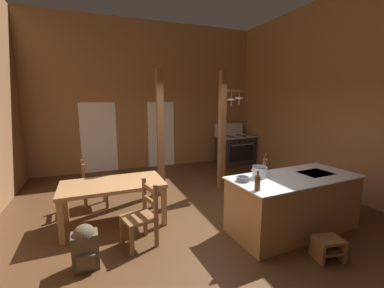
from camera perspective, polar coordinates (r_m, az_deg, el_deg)
ground_plane at (r=4.69m, az=1.97°, el=-17.80°), size 7.62×8.80×0.10m
wall_back at (r=8.04m, az=-9.68°, el=10.50°), size 7.62×0.14×4.43m
wall_right at (r=6.38m, az=32.58°, el=9.19°), size 0.14×8.80×4.43m
glazed_door_back_left at (r=7.87m, az=-20.30°, el=1.33°), size 1.00×0.01×2.05m
glazed_panel_back_right at (r=8.12m, az=-6.97°, el=2.15°), size 0.84×0.01×2.05m
kitchen_island at (r=4.56m, az=21.86°, el=-12.33°), size 2.22×1.10×0.92m
stove_range at (r=8.58m, az=9.63°, el=-1.17°), size 1.22×0.92×1.32m
support_post_with_pot_rack at (r=5.98m, az=7.05°, el=3.63°), size 0.65×0.22×2.78m
support_post_center at (r=5.59m, az=-7.15°, el=2.29°), size 0.14×0.14×2.78m
step_stool at (r=4.12m, az=28.41°, el=-19.74°), size 0.41×0.35×0.30m
dining_table at (r=4.59m, az=-17.45°, el=-9.37°), size 1.71×0.92×0.74m
ladderback_chair_near_window at (r=5.45m, az=-21.69°, el=-8.72°), size 0.48×0.48×0.95m
ladderback_chair_by_post at (r=3.94m, az=-11.28°, el=-15.56°), size 0.53×0.53×0.95m
backpack at (r=3.71m, az=-23.01°, el=-20.37°), size 0.33×0.31×0.60m
stockpot_on_counter at (r=4.15m, az=14.96°, el=-6.08°), size 0.30×0.23×0.18m
mixing_bowl_on_counter at (r=3.93m, az=11.42°, el=-7.73°), size 0.20×0.20×0.07m
bottle_tall_on_counter at (r=4.36m, az=16.14°, el=-4.80°), size 0.07×0.07×0.34m
bottle_short_on_counter at (r=3.58m, az=14.59°, el=-8.42°), size 0.08×0.08×0.27m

